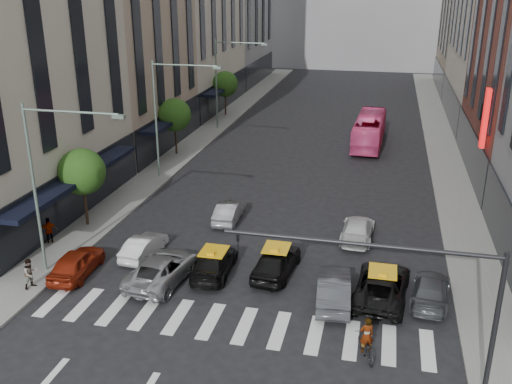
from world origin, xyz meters
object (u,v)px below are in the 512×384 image
Objects in this scene: streetlamp_mid at (167,104)px; streetlamp_far at (225,72)px; motorcycle at (366,347)px; car_white_front at (144,246)px; pedestrian_far at (49,230)px; taxi_center at (276,261)px; car_red at (77,263)px; streetlamp_near at (48,169)px; bus at (369,130)px; pedestrian_near at (31,273)px; taxi_left at (214,263)px.

streetlamp_mid is 1.00× the size of streetlamp_far.
streetlamp_far is 4.83× the size of motorcycle.
pedestrian_far is at bearing 3.27° from car_white_front.
car_red is at bearing 19.20° from taxi_center.
streetlamp_near is 2.42× the size of car_white_front.
streetlamp_mid is at bearing -72.19° from motorcycle.
motorcycle is at bearing 163.34° from car_red.
bus is 34.68m from pedestrian_near.
streetlamp_mid reaches higher than taxi_center.
car_red is 0.92× the size of taxi_center.
bus is at bearing -91.85° from taxi_center.
car_white_front is at bearing -75.33° from streetlamp_mid.
motorcycle is (15.23, -3.71, -0.22)m from car_red.
taxi_center is at bearing -69.34° from streetlamp_far.
streetlamp_near is 1.99× the size of taxi_left.
streetlamp_far reaches higher than car_white_front.
streetlamp_near reaches higher than taxi_left.
streetlamp_near is at bearing -90.00° from streetlamp_mid.
taxi_left is at bearing 171.19° from car_white_front.
bus reaches higher than car_red.
streetlamp_mid is 14.52m from car_white_front.
taxi_left is (7.04, 1.74, -0.05)m from car_red.
car_white_front is 7.70m from taxi_center.
pedestrian_far is (-10.44, 1.19, 0.28)m from taxi_left.
taxi_center is (11.11, 2.54, -5.14)m from streetlamp_near.
taxi_center is at bearing 140.08° from pedestrian_far.
car_red is 2.64× the size of pedestrian_far.
streetlamp_far is 5.71× the size of pedestrian_near.
streetlamp_near is 1.00× the size of streetlamp_far.
car_red is 2.23× the size of motorcycle.
car_red is 0.40× the size of bus.
streetlamp_mid is 4.83× the size of motorcycle.
streetlamp_near is 0.87× the size of bus.
pedestrian_far is at bearing 129.96° from streetlamp_near.
streetlamp_mid is at bearing -89.92° from car_red.
car_red is at bearing 51.83° from car_white_front.
pedestrian_near is 1.00× the size of pedestrian_far.
motorcycle is (1.31, -32.86, -0.95)m from bus.
pedestrian_near reaches higher than pedestrian_far.
streetlamp_far is 15.67m from bus.
bus is (14.77, 13.27, -4.46)m from streetlamp_mid.
motorcycle is (4.97, -6.13, -0.28)m from taxi_center.
car_white_front is 28.70m from bus.
bus reaches higher than taxi_left.
streetlamp_mid reaches higher than pedestrian_near.
taxi_center is at bearing -72.57° from motorcycle.
taxi_center is 13.68m from pedestrian_far.
car_white_front is 4.59m from taxi_left.
streetlamp_near is 5.73× the size of pedestrian_far.
streetlamp_mid reaches higher than bus.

